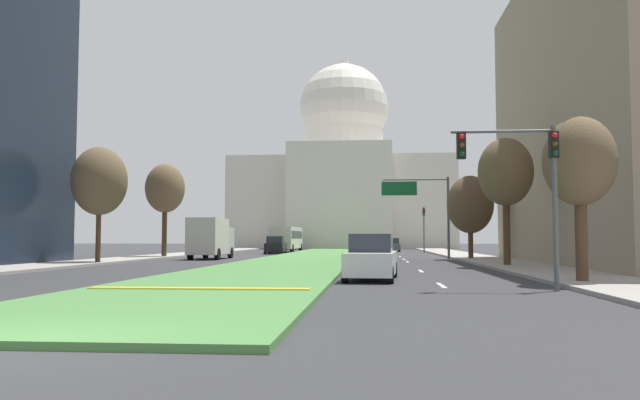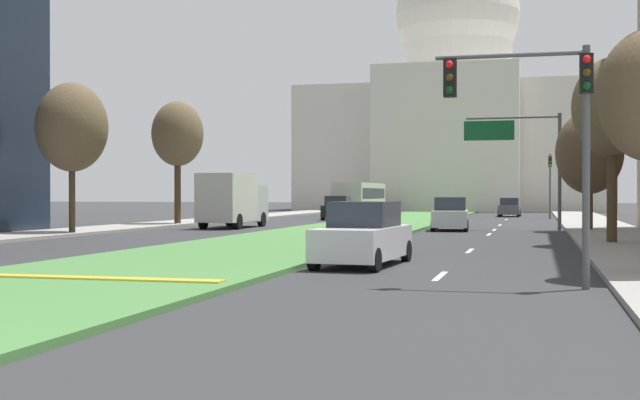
% 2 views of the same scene
% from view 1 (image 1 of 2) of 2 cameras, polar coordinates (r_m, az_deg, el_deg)
% --- Properties ---
extents(ground_plane, '(260.00, 260.00, 0.00)m').
position_cam_1_polar(ground_plane, '(59.49, -0.08, -5.10)').
color(ground_plane, '#333335').
extents(grass_median, '(7.41, 90.75, 0.14)m').
position_cam_1_polar(grass_median, '(54.47, -0.55, -5.18)').
color(grass_median, '#4C8442').
rests_on(grass_median, ground_plane).
extents(median_curb_nose, '(6.67, 0.50, 0.04)m').
position_cam_1_polar(median_curb_nose, '(19.03, -11.00, -7.94)').
color(median_curb_nose, gold).
rests_on(median_curb_nose, grass_median).
extents(lane_dashes_right, '(0.16, 60.65, 0.01)m').
position_cam_1_polar(lane_dashes_right, '(54.22, 7.43, -5.22)').
color(lane_dashes_right, silver).
rests_on(lane_dashes_right, ground_plane).
extents(sidewalk_left, '(4.00, 90.75, 0.15)m').
position_cam_1_polar(sidewalk_left, '(52.56, -15.82, -5.10)').
color(sidewalk_left, '#9E9991').
rests_on(sidewalk_left, ground_plane).
extents(sidewalk_right, '(4.00, 90.75, 0.15)m').
position_cam_1_polar(sidewalk_right, '(49.86, 14.43, -5.21)').
color(sidewalk_right, '#9E9991').
rests_on(sidewalk_right, ground_plane).
extents(capitol_building, '(36.53, 29.82, 33.33)m').
position_cam_1_polar(capitol_building, '(109.45, 2.18, 1.66)').
color(capitol_building, silver).
rests_on(capitol_building, ground_plane).
extents(traffic_light_near_right, '(3.34, 0.35, 5.20)m').
position_cam_1_polar(traffic_light_near_right, '(20.77, 18.40, 2.60)').
color(traffic_light_near_right, '#515456').
rests_on(traffic_light_near_right, ground_plane).
extents(traffic_light_far_right, '(0.28, 0.35, 5.20)m').
position_cam_1_polar(traffic_light_far_right, '(71.47, 9.49, -2.13)').
color(traffic_light_far_right, '#515456').
rests_on(traffic_light_far_right, ground_plane).
extents(overhead_guide_sign, '(5.34, 0.20, 6.50)m').
position_cam_1_polar(overhead_guide_sign, '(49.99, 9.42, -0.04)').
color(overhead_guide_sign, '#515456').
rests_on(overhead_guide_sign, ground_plane).
extents(street_tree_right_near, '(2.55, 2.55, 6.00)m').
position_cam_1_polar(street_tree_right_near, '(24.08, 22.64, 3.13)').
color(street_tree_right_near, '#4C3823').
rests_on(street_tree_right_near, ground_plane).
extents(street_tree_left_mid, '(3.51, 3.51, 7.51)m').
position_cam_1_polar(street_tree_left_mid, '(42.39, -19.53, 1.62)').
color(street_tree_left_mid, '#4C3823').
rests_on(street_tree_left_mid, ground_plane).
extents(street_tree_right_mid, '(3.10, 3.10, 7.38)m').
position_cam_1_polar(street_tree_right_mid, '(37.07, 16.61, 2.41)').
color(street_tree_right_mid, '#4C3823').
rests_on(street_tree_right_mid, ground_plane).
extents(street_tree_left_far, '(3.29, 3.29, 7.90)m').
position_cam_1_polar(street_tree_left_far, '(53.96, -13.99, 0.98)').
color(street_tree_left_far, '#4C3823').
rests_on(street_tree_left_far, ground_plane).
extents(street_tree_right_far, '(3.54, 3.54, 6.44)m').
position_cam_1_polar(street_tree_right_far, '(48.99, 13.57, -0.42)').
color(street_tree_right_far, '#4C3823').
rests_on(street_tree_right_far, ground_plane).
extents(sedan_lead_stopped, '(2.18, 4.72, 1.82)m').
position_cam_1_polar(sedan_lead_stopped, '(24.78, 4.72, -5.36)').
color(sedan_lead_stopped, silver).
rests_on(sedan_lead_stopped, ground_plane).
extents(sedan_midblock, '(2.24, 4.42, 1.84)m').
position_cam_1_polar(sedan_midblock, '(48.20, 4.97, -4.45)').
color(sedan_midblock, silver).
rests_on(sedan_midblock, ground_plane).
extents(sedan_distant, '(2.12, 4.22, 1.86)m').
position_cam_1_polar(sedan_distant, '(65.64, -4.09, -4.19)').
color(sedan_distant, black).
rests_on(sedan_distant, ground_plane).
extents(sedan_far_horizon, '(1.93, 4.22, 1.66)m').
position_cam_1_polar(sedan_far_horizon, '(77.45, 6.66, -4.13)').
color(sedan_far_horizon, '#4C5156').
rests_on(sedan_far_horizon, ground_plane).
extents(sedan_very_far, '(1.88, 4.44, 1.72)m').
position_cam_1_polar(sedan_very_far, '(91.87, -2.95, -4.04)').
color(sedan_very_far, brown).
rests_on(sedan_very_far, ground_plane).
extents(box_truck_delivery, '(2.40, 6.40, 3.20)m').
position_cam_1_polar(box_truck_delivery, '(50.08, -9.97, -3.43)').
color(box_truck_delivery, '#BCBCC1').
rests_on(box_truck_delivery, ground_plane).
extents(city_bus, '(2.62, 11.00, 2.95)m').
position_cam_1_polar(city_bus, '(73.96, -3.07, -3.42)').
color(city_bus, beige).
rests_on(city_bus, ground_plane).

